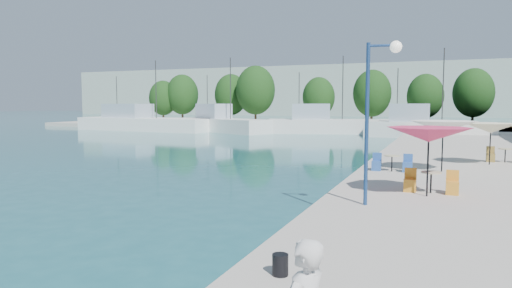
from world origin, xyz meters
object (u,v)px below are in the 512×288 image
at_px(trawler_02, 222,124).
at_px(trawler_01, 142,123).
at_px(trawler_04, 425,128).
at_px(street_lamp, 378,93).
at_px(umbrella_cream, 491,128).
at_px(umbrella_pink, 429,135).
at_px(bollard, 280,265).
at_px(umbrella_white, 443,126).
at_px(trawler_03, 326,125).

bearing_deg(trawler_02, trawler_01, -147.85).
bearing_deg(trawler_04, street_lamp, -87.42).
xyz_separation_m(umbrella_cream, street_lamp, (-4.21, -12.07, 1.58)).
height_order(trawler_02, umbrella_pink, trawler_02).
distance_m(umbrella_pink, street_lamp, 2.89).
xyz_separation_m(trawler_02, bollard, (24.78, -47.66, -0.27)).
xyz_separation_m(trawler_01, umbrella_cream, (41.95, -27.76, 1.44)).
relative_size(umbrella_white, bollard, 7.50).
height_order(trawler_02, bollard, trawler_02).
distance_m(umbrella_white, bollard, 15.48).
height_order(trawler_01, trawler_04, same).
bearing_deg(trawler_04, trawler_02, 179.84).
height_order(umbrella_pink, umbrella_white, umbrella_white).
xyz_separation_m(trawler_04, umbrella_white, (1.71, -31.18, 1.65)).
bearing_deg(umbrella_cream, trawler_01, 146.51).
bearing_deg(umbrella_white, trawler_02, 130.23).
xyz_separation_m(trawler_02, umbrella_cream, (29.84, -28.97, 1.44)).
distance_m(trawler_01, trawler_02, 12.17).
relative_size(umbrella_pink, street_lamp, 0.56).
xyz_separation_m(umbrella_pink, bollard, (-2.29, -8.72, -1.91)).
height_order(umbrella_pink, umbrella_cream, umbrella_pink).
bearing_deg(trawler_03, trawler_01, 173.46).
height_order(umbrella_white, umbrella_cream, umbrella_white).
xyz_separation_m(umbrella_pink, street_lamp, (-1.43, -2.10, 1.38)).
relative_size(trawler_03, umbrella_white, 5.41).
xyz_separation_m(trawler_01, trawler_04, (37.94, -0.16, 0.00)).
relative_size(trawler_03, umbrella_cream, 6.21).
bearing_deg(umbrella_cream, trawler_03, 117.26).
bearing_deg(umbrella_pink, street_lamp, -124.28).
relative_size(umbrella_white, street_lamp, 0.60).
xyz_separation_m(trawler_02, umbrella_white, (27.53, -32.54, 1.65)).
relative_size(trawler_02, umbrella_white, 5.06).
bearing_deg(umbrella_white, street_lamp, -102.64).
xyz_separation_m(trawler_01, umbrella_pink, (39.17, -37.73, 1.64)).
bearing_deg(trawler_04, trawler_01, -177.37).
distance_m(trawler_03, street_lamp, 44.74).
bearing_deg(bollard, trawler_04, 88.70).
relative_size(trawler_01, trawler_03, 1.31).
relative_size(trawler_04, umbrella_cream, 5.28).
height_order(umbrella_white, bollard, umbrella_white).
height_order(umbrella_cream, bollard, umbrella_cream).
bearing_deg(trawler_02, bollard, -36.07).
relative_size(umbrella_pink, bollard, 6.99).
xyz_separation_m(umbrella_white, bollard, (-2.76, -15.11, -1.92)).
bearing_deg(umbrella_pink, umbrella_cream, 74.44).
xyz_separation_m(umbrella_pink, umbrella_cream, (2.78, 9.97, -0.20)).
height_order(umbrella_white, street_lamp, street_lamp).
bearing_deg(umbrella_pink, umbrella_white, 85.78).
height_order(umbrella_pink, bollard, umbrella_pink).
bearing_deg(umbrella_pink, trawler_03, 107.85).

